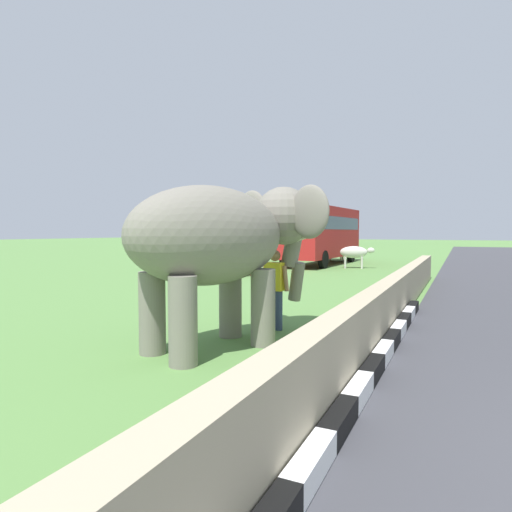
# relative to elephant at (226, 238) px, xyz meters

# --- Properties ---
(striped_curb) EXTENTS (16.20, 0.20, 0.24)m
(striped_curb) POSITION_rel_elephant_xyz_m (-2.90, -2.69, -1.79)
(striped_curb) COLOR white
(striped_curb) RESTS_ON ground_plane
(barrier_parapet) EXTENTS (28.00, 0.36, 1.00)m
(barrier_parapet) POSITION_rel_elephant_xyz_m (-0.55, -2.39, -1.41)
(barrier_parapet) COLOR tan
(barrier_parapet) RESTS_ON ground_plane
(elephant) EXTENTS (4.06, 3.10, 2.93)m
(elephant) POSITION_rel_elephant_xyz_m (0.00, 0.00, 0.00)
(elephant) COLOR gray
(elephant) RESTS_ON ground_plane
(person_handler) EXTENTS (0.31, 0.66, 1.66)m
(person_handler) POSITION_rel_elephant_xyz_m (1.53, -0.30, -0.99)
(person_handler) COLOR navy
(person_handler) RESTS_ON ground_plane
(bus_red) EXTENTS (8.86, 2.86, 3.50)m
(bus_red) POSITION_rel_elephant_xyz_m (19.15, 4.14, 0.17)
(bus_red) COLOR #B21E1E
(bus_red) RESTS_ON ground_plane
(cow_near) EXTENTS (1.92, 1.04, 1.23)m
(cow_near) POSITION_rel_elephant_xyz_m (10.65, 5.21, -1.04)
(cow_near) COLOR #473323
(cow_near) RESTS_ON ground_plane
(cow_mid) EXTENTS (0.94, 1.93, 1.23)m
(cow_mid) POSITION_rel_elephant_xyz_m (17.28, 1.61, -1.04)
(cow_mid) COLOR beige
(cow_mid) RESTS_ON ground_plane
(cow_far) EXTENTS (1.43, 1.79, 1.23)m
(cow_far) POSITION_rel_elephant_xyz_m (24.08, 4.45, -1.04)
(cow_far) COLOR tan
(cow_far) RESTS_ON ground_plane
(hill_east) EXTENTS (35.47, 28.37, 14.43)m
(hill_east) POSITION_rel_elephant_xyz_m (52.45, 24.30, -1.91)
(hill_east) COLOR slate
(hill_east) RESTS_ON ground_plane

